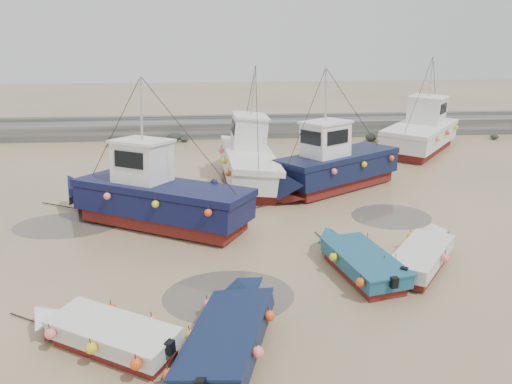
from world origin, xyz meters
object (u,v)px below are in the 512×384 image
cabin_boat_1 (245,158)px  cabin_boat_0 (150,195)px  dinghy_3 (425,252)px  cabin_boat_3 (423,131)px  person (215,219)px  dinghy_0 (103,330)px  dinghy_2 (358,257)px  cabin_boat_2 (330,165)px  dinghy_1 (234,330)px

cabin_boat_1 → cabin_boat_0: bearing=-130.9°
dinghy_3 → cabin_boat_3: (6.78, 16.91, 0.78)m
cabin_boat_0 → person: (2.75, 0.25, -1.32)m
cabin_boat_1 → dinghy_0: bearing=-111.1°
dinghy_2 → cabin_boat_0: 9.30m
cabin_boat_1 → cabin_boat_3: same height
dinghy_0 → cabin_boat_2: size_ratio=0.59×
cabin_boat_0 → cabin_boat_3: 20.79m
cabin_boat_2 → dinghy_3: bearing=157.6°
dinghy_1 → cabin_boat_2: cabin_boat_2 is taller
cabin_boat_1 → cabin_boat_2: size_ratio=1.15×
dinghy_0 → person: bearing=12.2°
cabin_boat_1 → cabin_boat_3: 14.02m
dinghy_0 → cabin_boat_1: cabin_boat_1 is taller
dinghy_0 → cabin_boat_1: size_ratio=0.51×
cabin_boat_0 → dinghy_3: bearing=-87.4°
dinghy_3 → person: size_ratio=2.64×
dinghy_1 → dinghy_3: bearing=47.2°
dinghy_2 → dinghy_3: size_ratio=1.16×
dinghy_2 → cabin_boat_3: size_ratio=0.64×
dinghy_2 → dinghy_3: (2.46, 0.19, -0.00)m
dinghy_2 → cabin_boat_1: 11.35m
cabin_boat_1 → person: (-1.69, -5.48, -1.33)m
dinghy_1 → person: (-0.48, 9.32, -0.54)m
cabin_boat_0 → dinghy_2: bearing=-95.1°
cabin_boat_2 → person: (-6.00, -3.70, -1.35)m
dinghy_2 → cabin_boat_2: (1.02, 9.05, 0.80)m
cabin_boat_1 → person: cabin_boat_1 is taller
cabin_boat_1 → cabin_boat_2: (4.31, -1.79, 0.02)m
cabin_boat_2 → cabin_boat_3: same height
cabin_boat_0 → person: cabin_boat_0 is taller
dinghy_2 → person: dinghy_2 is taller
dinghy_3 → dinghy_2: bearing=-136.9°
dinghy_2 → cabin_boat_3: cabin_boat_3 is taller
cabin_boat_3 → cabin_boat_2: bearing=-96.4°
dinghy_1 → cabin_boat_1: (1.20, 14.80, 0.79)m
dinghy_0 → dinghy_2: 8.79m
dinghy_1 → dinghy_2: bearing=57.8°
dinghy_2 → person: bearing=119.6°
dinghy_0 → dinghy_2: (7.98, 3.69, -0.00)m
cabin_boat_0 → cabin_boat_1: (4.44, 5.73, 0.01)m
cabin_boat_0 → cabin_boat_1: 7.25m
dinghy_2 → cabin_boat_1: (-3.29, 10.84, 0.78)m
dinghy_0 → person: 9.55m
cabin_boat_0 → person: 3.06m
dinghy_0 → dinghy_3: same height
dinghy_1 → cabin_boat_1: bearing=101.7°
dinghy_1 → cabin_boat_3: 25.17m
cabin_boat_0 → person: size_ratio=5.33×
dinghy_1 → cabin_boat_1: size_ratio=0.60×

